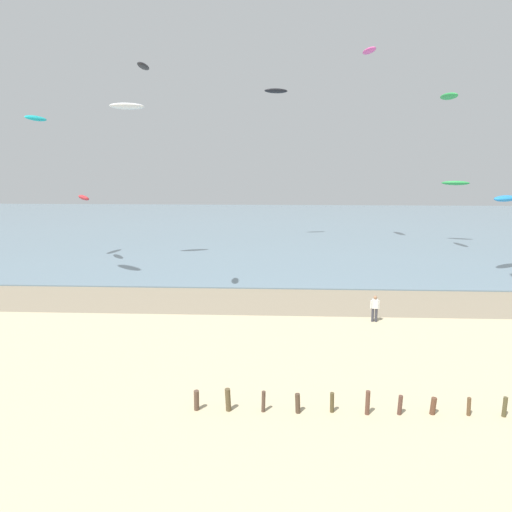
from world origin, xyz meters
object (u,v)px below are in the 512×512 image
(kite_aloft_4, at_px, (84,198))
(kite_aloft_5, at_px, (276,91))
(person_mid_beach, at_px, (375,308))
(kite_aloft_0, at_px, (506,198))
(kite_aloft_9, at_px, (449,96))
(kite_aloft_8, at_px, (36,118))
(kite_aloft_10, at_px, (369,51))
(kite_aloft_3, at_px, (127,106))
(kite_aloft_1, at_px, (456,183))
(kite_aloft_6, at_px, (143,66))

(kite_aloft_4, distance_m, kite_aloft_5, 25.51)
(person_mid_beach, distance_m, kite_aloft_0, 19.94)
(kite_aloft_0, distance_m, kite_aloft_9, 12.33)
(kite_aloft_0, xyz_separation_m, kite_aloft_8, (-42.44, 2.28, 7.09))
(kite_aloft_10, bearing_deg, kite_aloft_3, -76.80)
(kite_aloft_1, relative_size, kite_aloft_8, 1.16)
(kite_aloft_4, bearing_deg, kite_aloft_1, -107.31)
(kite_aloft_4, distance_m, kite_aloft_9, 37.23)
(kite_aloft_5, height_order, kite_aloft_9, kite_aloft_5)
(kite_aloft_5, relative_size, kite_aloft_6, 1.38)
(kite_aloft_5, bearing_deg, kite_aloft_10, 152.23)
(kite_aloft_4, height_order, kite_aloft_8, kite_aloft_8)
(person_mid_beach, distance_m, kite_aloft_3, 29.57)
(kite_aloft_4, xyz_separation_m, kite_aloft_9, (35.65, 4.48, 9.75))
(kite_aloft_0, height_order, kite_aloft_10, kite_aloft_10)
(person_mid_beach, relative_size, kite_aloft_9, 0.56)
(person_mid_beach, relative_size, kite_aloft_5, 0.62)
(kite_aloft_6, bearing_deg, kite_aloft_3, -161.98)
(kite_aloft_1, distance_m, kite_aloft_6, 40.62)
(kite_aloft_9, bearing_deg, kite_aloft_8, -91.35)
(kite_aloft_8, bearing_deg, kite_aloft_0, -79.75)
(kite_aloft_3, height_order, kite_aloft_9, kite_aloft_9)
(kite_aloft_0, distance_m, kite_aloft_10, 22.46)
(kite_aloft_5, bearing_deg, kite_aloft_3, 29.61)
(person_mid_beach, xyz_separation_m, kite_aloft_9, (10.68, 20.51, 15.32))
(person_mid_beach, height_order, kite_aloft_10, kite_aloft_10)
(kite_aloft_3, distance_m, kite_aloft_10, 27.06)
(kite_aloft_0, xyz_separation_m, kite_aloft_1, (1.42, 15.48, 0.60))
(person_mid_beach, bearing_deg, kite_aloft_3, 141.27)
(person_mid_beach, height_order, kite_aloft_8, kite_aloft_8)
(kite_aloft_5, xyz_separation_m, kite_aloft_6, (-8.33, -26.62, -2.20))
(kite_aloft_3, xyz_separation_m, kite_aloft_6, (5.51, -13.69, 0.89))
(kite_aloft_5, distance_m, kite_aloft_6, 27.98)
(kite_aloft_3, xyz_separation_m, kite_aloft_5, (13.85, 12.93, 3.09))
(kite_aloft_1, distance_m, kite_aloft_9, 12.87)
(kite_aloft_9, xyz_separation_m, kite_aloft_10, (-6.91, 6.07, 5.61))
(person_mid_beach, xyz_separation_m, kite_aloft_5, (-6.44, 29.20, 17.16))
(person_mid_beach, relative_size, kite_aloft_0, 0.51)
(kite_aloft_10, bearing_deg, kite_aloft_0, 26.68)
(kite_aloft_4, bearing_deg, kite_aloft_8, 63.26)
(kite_aloft_3, relative_size, kite_aloft_4, 1.18)
(person_mid_beach, relative_size, kite_aloft_8, 0.63)
(kite_aloft_6, bearing_deg, kite_aloft_8, -136.76)
(kite_aloft_3, relative_size, kite_aloft_6, 1.59)
(kite_aloft_8, height_order, kite_aloft_10, kite_aloft_10)
(kite_aloft_4, relative_size, kite_aloft_10, 0.87)
(kite_aloft_8, relative_size, kite_aloft_10, 0.87)
(kite_aloft_0, height_order, kite_aloft_8, kite_aloft_8)
(kite_aloft_3, bearing_deg, kite_aloft_4, -15.88)
(kite_aloft_4, bearing_deg, kite_aloft_9, -117.68)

